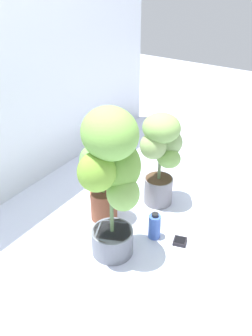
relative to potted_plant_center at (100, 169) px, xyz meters
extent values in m
plane|color=silver|center=(0.05, -0.15, -0.39)|extent=(8.00, 8.00, 0.00)
cube|color=silver|center=(0.05, 0.71, 0.61)|extent=(3.20, 0.01, 2.00)
cylinder|color=brown|center=(0.02, -0.01, -0.29)|extent=(0.18, 0.18, 0.21)
cylinder|color=#48291A|center=(0.02, -0.01, -0.19)|extent=(0.17, 0.17, 0.02)
cylinder|color=olive|center=(0.02, -0.01, 0.03)|extent=(0.02, 0.02, 0.43)
ellipsoid|color=#65AD50|center=(0.02, -0.01, 0.19)|extent=(0.25, 0.26, 0.22)
ellipsoid|color=#6BB34E|center=(-0.05, 0.02, 0.08)|extent=(0.18, 0.18, 0.20)
cylinder|color=slate|center=(0.38, -0.23, -0.29)|extent=(0.20, 0.20, 0.20)
cylinder|color=#433020|center=(0.38, -0.23, -0.20)|extent=(0.19, 0.19, 0.02)
cylinder|color=#5D7249|center=(0.38, -0.23, 0.03)|extent=(0.02, 0.02, 0.44)
ellipsoid|color=#7CA454|center=(0.38, -0.23, 0.20)|extent=(0.29, 0.30, 0.19)
ellipsoid|color=#8AA561|center=(0.32, -0.20, 0.08)|extent=(0.20, 0.21, 0.18)
ellipsoid|color=#88A764|center=(0.45, -0.24, 0.06)|extent=(0.28, 0.28, 0.19)
ellipsoid|color=#80AD55|center=(0.39, -0.29, -0.02)|extent=(0.16, 0.18, 0.14)
cylinder|color=slate|center=(-0.23, -0.24, -0.31)|extent=(0.25, 0.25, 0.16)
cylinder|color=#483417|center=(-0.23, -0.24, -0.24)|extent=(0.23, 0.23, 0.02)
cylinder|color=#5B7847|center=(-0.23, -0.24, 0.13)|extent=(0.02, 0.02, 0.72)
ellipsoid|color=#72A947|center=(-0.23, -0.24, 0.40)|extent=(0.40, 0.42, 0.27)
ellipsoid|color=#75A736|center=(-0.32, -0.22, 0.22)|extent=(0.27, 0.27, 0.22)
ellipsoid|color=#659739|center=(-0.17, -0.26, 0.19)|extent=(0.33, 0.33, 0.29)
ellipsoid|color=#7BAB4E|center=(-0.22, -0.32, 0.06)|extent=(0.26, 0.26, 0.20)
cube|color=black|center=(0.06, -0.56, -0.38)|extent=(0.10, 0.10, 0.02)
cube|color=black|center=(0.06, -0.56, -0.37)|extent=(0.08, 0.08, 0.00)
cylinder|color=#3E62BE|center=(0.03, -0.39, -0.31)|extent=(0.08, 0.08, 0.16)
cylinder|color=black|center=(0.03, -0.39, -0.22)|extent=(0.04, 0.04, 0.02)
camera|label=1|loc=(-1.59, -1.23, 1.20)|focal=39.50mm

